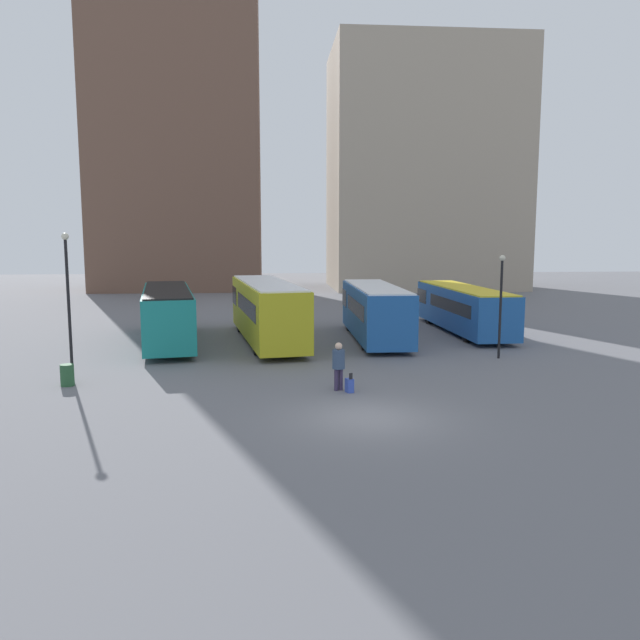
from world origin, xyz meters
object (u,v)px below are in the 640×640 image
object	(u,v)px
lamp_post_0	(501,297)
bus_3	(463,307)
trash_bin	(67,375)
suitcase	(349,385)
lamp_post_1	(68,295)
bus_1	(266,309)
bus_0	(167,313)
traveler	(339,362)
bus_2	(375,310)

from	to	relation	value
lamp_post_0	bus_3	bearing A→B (deg)	84.21
bus_3	lamp_post_0	size ratio (longest dim) A/B	2.42
lamp_post_0	trash_bin	world-z (taller)	lamp_post_0
suitcase	lamp_post_1	bearing A→B (deg)	58.24
bus_1	lamp_post_0	xyz separation A→B (m)	(11.08, -5.80, 1.13)
bus_1	bus_3	bearing A→B (deg)	-86.00
bus_1	bus_3	world-z (taller)	bus_1
suitcase	bus_0	bearing A→B (deg)	18.46
bus_0	traveler	xyz separation A→B (m)	(8.14, -11.41, -0.55)
suitcase	bus_1	bearing A→B (deg)	-2.55
bus_2	traveler	size ratio (longest dim) A/B	5.85
traveler	lamp_post_1	xyz separation A→B (m)	(-10.54, 2.44, 2.38)
bus_3	lamp_post_0	bearing A→B (deg)	172.64
bus_2	traveler	distance (m)	12.10
bus_3	lamp_post_1	bearing A→B (deg)	118.97
bus_1	traveler	world-z (taller)	bus_1
bus_1	trash_bin	world-z (taller)	bus_1
trash_bin	lamp_post_0	bearing A→B (deg)	12.09
bus_1	lamp_post_1	size ratio (longest dim) A/B	2.13
suitcase	lamp_post_1	size ratio (longest dim) A/B	0.13
suitcase	trash_bin	size ratio (longest dim) A/B	0.89
bus_2	lamp_post_0	size ratio (longest dim) A/B	2.18
traveler	bus_3	bearing A→B (deg)	-50.57
bus_2	suitcase	bearing A→B (deg)	166.55
bus_3	trash_bin	world-z (taller)	bus_3
bus_0	suitcase	world-z (taller)	bus_0
bus_1	bus_2	world-z (taller)	bus_1
bus_1	lamp_post_1	world-z (taller)	lamp_post_1
bus_1	trash_bin	distance (m)	12.57
suitcase	lamp_post_1	world-z (taller)	lamp_post_1
traveler	suitcase	xyz separation A→B (m)	(0.37, -0.36, -0.82)
bus_0	bus_3	distance (m)	17.54
lamp_post_0	lamp_post_1	distance (m)	19.15
lamp_post_0	trash_bin	xyz separation A→B (m)	(-18.80, -4.03, -2.52)
bus_2	bus_3	distance (m)	6.34
suitcase	trash_bin	xyz separation A→B (m)	(-10.84, 1.92, 0.16)
bus_3	lamp_post_1	size ratio (longest dim) A/B	2.01
bus_2	lamp_post_0	xyz separation A→B (m)	(4.98, -6.02, 1.29)
traveler	bus_2	bearing A→B (deg)	-33.53
bus_0	lamp_post_1	bearing A→B (deg)	155.34
suitcase	trash_bin	bearing A→B (deg)	62.55
bus_0	trash_bin	bearing A→B (deg)	157.02
lamp_post_1	lamp_post_0	bearing A→B (deg)	9.50
bus_1	suitcase	distance (m)	12.25
bus_0	bus_3	xyz separation A→B (m)	(17.33, 2.66, -0.13)
bus_2	suitcase	distance (m)	12.41
suitcase	lamp_post_0	distance (m)	10.30
bus_0	traveler	bearing A→B (deg)	-154.18
trash_bin	traveler	bearing A→B (deg)	-8.50
bus_3	trash_bin	xyz separation A→B (m)	(-19.66, -12.51, -1.08)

